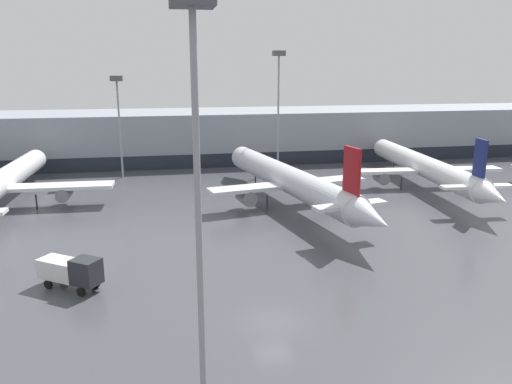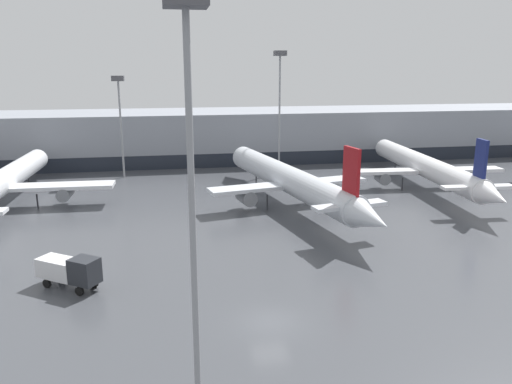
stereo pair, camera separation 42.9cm
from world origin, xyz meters
TOP-DOWN VIEW (x-y plane):
  - ground_plane at (0.00, 0.00)m, footprint 320.00×320.00m
  - terminal_building at (-0.17, 61.92)m, footprint 160.00×30.44m
  - parked_jet_0 at (-26.72, 33.23)m, footprint 26.95×39.44m
  - parked_jet_3 at (8.23, 28.33)m, footprint 20.66×40.30m
  - parked_jet_4 at (29.64, 34.17)m, footprint 22.62×39.45m
  - service_truck_1 at (-14.40, 8.13)m, footprint 5.39×4.47m
  - apron_light_mast_1 at (11.41, 48.16)m, footprint 1.80×1.80m
  - apron_light_mast_2 at (-13.38, 48.93)m, footprint 1.80×1.80m
  - apron_light_mast_7 at (-5.47, -9.22)m, footprint 1.80×1.80m

SIDE VIEW (x-z plane):
  - ground_plane at x=0.00m, z-range 0.00..0.00m
  - service_truck_1 at x=-14.40m, z-range 0.18..2.88m
  - parked_jet_4 at x=29.64m, z-range -1.42..7.56m
  - parked_jet_0 at x=-26.72m, z-range -2.05..8.26m
  - parked_jet_3 at x=8.23m, z-range -1.43..8.04m
  - terminal_building at x=-0.17m, z-range 0.00..9.00m
  - apron_light_mast_2 at x=-13.38m, z-range 4.75..20.37m
  - apron_light_mast_1 at x=11.41m, z-range 5.48..24.80m
  - apron_light_mast_7 at x=-5.47m, z-range 5.62..25.72m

